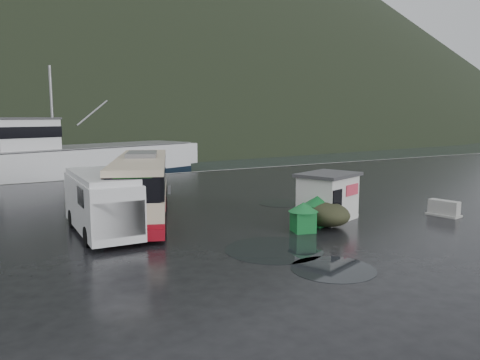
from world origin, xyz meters
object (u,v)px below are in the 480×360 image
dome_tent (324,225)px  jersey_barrier_b (443,216)px  white_van (102,233)px  coach_bus (142,216)px  ticket_kiosk (327,220)px  waste_bin_left (303,232)px  waste_bin_right (317,225)px  fishing_trawler (85,167)px  jersey_barrier_a (342,215)px

dome_tent → jersey_barrier_b: bearing=-12.3°
white_van → dome_tent: (9.17, -3.69, 0.00)m
jersey_barrier_b → dome_tent: bearing=167.7°
coach_bus → ticket_kiosk: bearing=-13.5°
waste_bin_left → waste_bin_right: 1.52m
coach_bus → dome_tent: coach_bus is taller
white_van → jersey_barrier_b: 16.57m
ticket_kiosk → fishing_trawler: 31.05m
coach_bus → jersey_barrier_b: (13.15, -7.59, 0.00)m
dome_tent → fishing_trawler: (-3.93, 31.52, 0.00)m
ticket_kiosk → waste_bin_left: bearing=-171.5°
coach_bus → white_van: coach_bus is taller
coach_bus → waste_bin_right: size_ratio=8.22×
dome_tent → ticket_kiosk: size_ratio=0.98×
jersey_barrier_b → fishing_trawler: 34.59m
white_van → dome_tent: size_ratio=2.20×
fishing_trawler → coach_bus: bearing=-115.8°
coach_bus → jersey_barrier_a: size_ratio=7.54×
dome_tent → fishing_trawler: bearing=97.1°
waste_bin_left → jersey_barrier_a: 4.34m
ticket_kiosk → jersey_barrier_a: 1.50m
jersey_barrier_b → waste_bin_right: bearing=166.4°
coach_bus → ticket_kiosk: coach_bus is taller
dome_tent → jersey_barrier_b: 6.74m
coach_bus → jersey_barrier_b: 15.18m
jersey_barrier_a → fishing_trawler: bearing=101.8°
waste_bin_right → fishing_trawler: bearing=96.8°
coach_bus → waste_bin_left: 8.29m
waste_bin_left → dome_tent: 1.65m
waste_bin_left → dome_tent: bearing=16.8°
waste_bin_left → ticket_kiosk: size_ratio=0.45×
dome_tent → fishing_trawler: fishing_trawler is taller
jersey_barrier_a → ticket_kiosk: bearing=-160.3°
fishing_trawler → waste_bin_right: bearing=-103.2°
waste_bin_right → dome_tent: (0.22, -0.21, 0.00)m
white_van → ticket_kiosk: (10.11, -2.84, 0.00)m
waste_bin_left → jersey_barrier_a: (3.94, 1.84, 0.00)m
fishing_trawler → white_van: bearing=-120.6°
white_van → waste_bin_right: bearing=-19.4°
dome_tent → fishing_trawler: 31.76m
waste_bin_left → jersey_barrier_a: waste_bin_left is taller
coach_bus → waste_bin_left: coach_bus is taller
white_van → waste_bin_right: size_ratio=4.58×
coach_bus → fishing_trawler: (2.63, 25.36, 0.00)m
ticket_kiosk → jersey_barrier_b: bearing=-41.4°
dome_tent → ticket_kiosk: ticket_kiosk is taller
coach_bus → waste_bin_right: bearing=-21.5°
waste_bin_right → jersey_barrier_a: 2.82m
coach_bus → white_van: bearing=-115.0°
ticket_kiosk → fishing_trawler: size_ratio=0.11×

